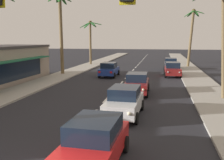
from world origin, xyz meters
name	(u,v)px	position (x,y,z in m)	size (l,w,h in m)	color
sidewalk_right	(202,85)	(7.80, 20.00, 0.07)	(3.20, 110.00, 0.14)	#9E998E
sidewalk_left	(49,80)	(-7.80, 20.00, 0.07)	(3.20, 110.00, 0.14)	#9E998E
lane_markings	(126,82)	(0.41, 20.97, 0.00)	(4.28, 89.83, 0.01)	silver
traffic_signal_mast	(135,10)	(3.23, 0.74, 5.14)	(11.19, 0.41, 7.26)	#2D2D33
sedan_lead_at_stop_bar	(94,143)	(1.70, 2.46, 0.85)	(2.08, 4.50, 1.68)	red
sedan_third_in_queue	(125,101)	(1.89, 8.80, 0.85)	(2.07, 4.50, 1.68)	silver
sedan_fifth_in_queue	(137,83)	(2.03, 15.14, 0.85)	(2.00, 4.47, 1.68)	maroon
sedan_oncoming_far	(109,69)	(-2.13, 24.51, 0.85)	(1.98, 4.47, 1.68)	navy
sedan_parked_nearest_kerb	(171,64)	(5.30, 33.12, 0.85)	(2.01, 4.48, 1.68)	#4C515B
sedan_parked_mid_kerb	(173,69)	(5.29, 26.09, 0.85)	(2.01, 4.48, 1.68)	maroon
palm_left_third	(60,20)	(-8.27, 25.07, 6.71)	(3.56, 3.16, 9.90)	brown
palm_left_farthest	(90,34)	(-8.09, 38.15, 5.23)	(3.98, 3.74, 7.49)	brown
palm_right_second	(223,5)	(8.08, 14.10, 6.78)	(4.42, 4.66, 8.65)	brown
palm_right_farthest	(192,30)	(8.43, 37.00, 5.81)	(3.12, 3.04, 8.99)	brown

